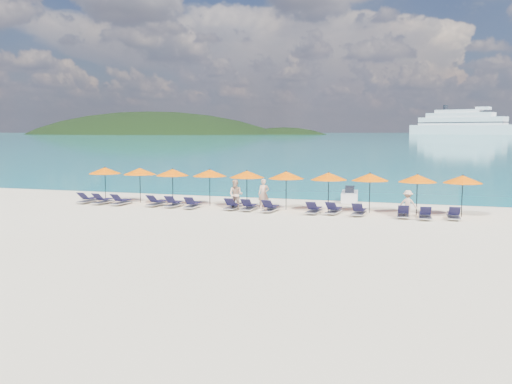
% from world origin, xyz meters
% --- Properties ---
extents(ground, '(1400.00, 1400.00, 0.00)m').
position_xyz_m(ground, '(0.00, 0.00, 0.00)').
color(ground, beige).
extents(sea, '(1600.00, 1300.00, 0.01)m').
position_xyz_m(sea, '(0.00, 660.00, 0.01)').
color(sea, '#1FA9B2').
rests_on(sea, ground).
extents(headland_main, '(374.00, 242.00, 126.50)m').
position_xyz_m(headland_main, '(-300.00, 540.00, -38.00)').
color(headland_main, black).
rests_on(headland_main, ground).
extents(headland_small, '(162.00, 126.00, 85.50)m').
position_xyz_m(headland_small, '(-150.00, 560.00, -35.00)').
color(headland_small, black).
rests_on(headland_small, ground).
extents(cruise_ship, '(129.13, 72.61, 36.73)m').
position_xyz_m(cruise_ship, '(40.97, 595.08, 9.56)').
color(cruise_ship, white).
rests_on(cruise_ship, ground).
extents(jetski, '(1.36, 2.83, 0.97)m').
position_xyz_m(jetski, '(4.17, 9.77, 0.40)').
color(jetski, silver).
rests_on(jetski, ground).
extents(beachgoer_a, '(0.71, 0.53, 1.78)m').
position_xyz_m(beachgoer_a, '(-0.11, 4.78, 0.89)').
color(beachgoer_a, tan).
rests_on(beachgoer_a, ground).
extents(beachgoer_b, '(0.87, 0.52, 1.76)m').
position_xyz_m(beachgoer_b, '(-1.58, 4.08, 0.88)').
color(beachgoer_b, tan).
rests_on(beachgoer_b, ground).
extents(beachgoer_c, '(0.95, 0.45, 1.47)m').
position_xyz_m(beachgoer_c, '(8.12, 3.95, 0.74)').
color(beachgoer_c, tan).
rests_on(beachgoer_c, ground).
extents(umbrella_0, '(2.10, 2.10, 2.28)m').
position_xyz_m(umbrella_0, '(-10.96, 5.07, 2.02)').
color(umbrella_0, black).
rests_on(umbrella_0, ground).
extents(umbrella_1, '(2.10, 2.10, 2.28)m').
position_xyz_m(umbrella_1, '(-8.46, 5.14, 2.02)').
color(umbrella_1, black).
rests_on(umbrella_1, ground).
extents(umbrella_2, '(2.10, 2.10, 2.28)m').
position_xyz_m(umbrella_2, '(-6.08, 4.96, 2.02)').
color(umbrella_2, black).
rests_on(umbrella_2, ground).
extents(umbrella_3, '(2.10, 2.10, 2.28)m').
position_xyz_m(umbrella_3, '(-3.70, 5.22, 2.02)').
color(umbrella_3, black).
rests_on(umbrella_3, ground).
extents(umbrella_4, '(2.10, 2.10, 2.28)m').
position_xyz_m(umbrella_4, '(-1.22, 4.99, 2.02)').
color(umbrella_4, black).
rests_on(umbrella_4, ground).
extents(umbrella_5, '(2.10, 2.10, 2.28)m').
position_xyz_m(umbrella_5, '(1.19, 5.00, 2.02)').
color(umbrella_5, black).
rests_on(umbrella_5, ground).
extents(umbrella_6, '(2.10, 2.10, 2.28)m').
position_xyz_m(umbrella_6, '(3.69, 4.96, 2.02)').
color(umbrella_6, black).
rests_on(umbrella_6, ground).
extents(umbrella_7, '(2.10, 2.10, 2.28)m').
position_xyz_m(umbrella_7, '(5.98, 5.17, 2.02)').
color(umbrella_7, black).
rests_on(umbrella_7, ground).
extents(umbrella_8, '(2.10, 2.10, 2.28)m').
position_xyz_m(umbrella_8, '(8.53, 5.06, 2.02)').
color(umbrella_8, black).
rests_on(umbrella_8, ground).
extents(umbrella_9, '(2.10, 2.10, 2.28)m').
position_xyz_m(umbrella_9, '(10.85, 5.21, 2.02)').
color(umbrella_9, black).
rests_on(umbrella_9, ground).
extents(lounger_0, '(0.78, 1.75, 0.66)m').
position_xyz_m(lounger_0, '(-11.50, 3.95, 0.24)').
color(lounger_0, silver).
rests_on(lounger_0, ground).
extents(lounger_1, '(0.72, 1.73, 0.66)m').
position_xyz_m(lounger_1, '(-10.34, 3.80, 0.24)').
color(lounger_1, silver).
rests_on(lounger_1, ground).
extents(lounger_2, '(0.69, 1.72, 0.66)m').
position_xyz_m(lounger_2, '(-9.03, 3.77, 0.24)').
color(lounger_2, silver).
rests_on(lounger_2, ground).
extents(lounger_3, '(0.78, 1.75, 0.66)m').
position_xyz_m(lounger_3, '(-6.67, 3.97, 0.24)').
color(lounger_3, silver).
rests_on(lounger_3, ground).
extents(lounger_4, '(0.64, 1.71, 0.66)m').
position_xyz_m(lounger_4, '(-5.48, 3.89, 0.24)').
color(lounger_4, silver).
rests_on(lounger_4, ground).
extents(lounger_5, '(0.76, 1.75, 0.66)m').
position_xyz_m(lounger_5, '(-4.19, 3.74, 0.24)').
color(lounger_5, silver).
rests_on(lounger_5, ground).
extents(lounger_6, '(0.62, 1.70, 0.66)m').
position_xyz_m(lounger_6, '(-1.72, 3.97, 0.24)').
color(lounger_6, silver).
rests_on(lounger_6, ground).
extents(lounger_7, '(0.69, 1.72, 0.66)m').
position_xyz_m(lounger_7, '(-0.71, 3.89, 0.24)').
color(lounger_7, silver).
rests_on(lounger_7, ground).
extents(lounger_8, '(0.68, 1.72, 0.66)m').
position_xyz_m(lounger_8, '(0.60, 3.76, 0.24)').
color(lounger_8, silver).
rests_on(lounger_8, ground).
extents(lounger_9, '(0.68, 1.72, 0.66)m').
position_xyz_m(lounger_9, '(3.10, 3.81, 0.24)').
color(lounger_9, silver).
rests_on(lounger_9, ground).
extents(lounger_10, '(0.77, 1.75, 0.66)m').
position_xyz_m(lounger_10, '(4.17, 4.04, 0.24)').
color(lounger_10, silver).
rests_on(lounger_10, ground).
extents(lounger_11, '(0.67, 1.72, 0.66)m').
position_xyz_m(lounger_11, '(5.57, 3.92, 0.24)').
color(lounger_11, silver).
rests_on(lounger_11, ground).
extents(lounger_12, '(0.72, 1.74, 0.66)m').
position_xyz_m(lounger_12, '(7.91, 3.87, 0.24)').
color(lounger_12, silver).
rests_on(lounger_12, ground).
extents(lounger_13, '(0.71, 1.73, 0.66)m').
position_xyz_m(lounger_13, '(9.02, 3.68, 0.24)').
color(lounger_13, silver).
rests_on(lounger_13, ground).
extents(lounger_14, '(0.70, 1.73, 0.66)m').
position_xyz_m(lounger_14, '(10.43, 4.07, 0.24)').
color(lounger_14, silver).
rests_on(lounger_14, ground).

